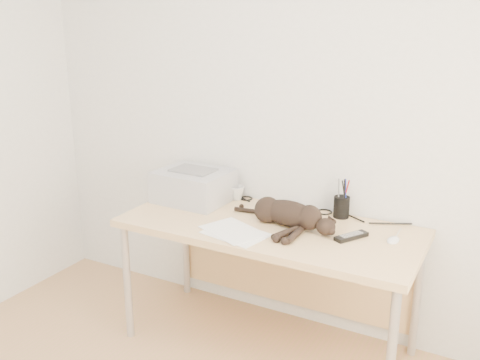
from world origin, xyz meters
The scene contains 11 objects.
wall_back centered at (0.00, 1.75, 1.30)m, with size 3.50×3.50×0.00m, color white.
desk centered at (0.00, 1.48, 0.61)m, with size 1.60×0.70×0.74m.
printer centered at (-0.57, 1.53, 0.84)m, with size 0.43×0.37×0.20m.
papers centered at (-0.11, 1.20, 0.74)m, with size 0.40×0.33×0.01m.
cat centered at (0.08, 1.42, 0.80)m, with size 0.64×0.34×0.15m.
mug centered at (-0.35, 1.67, 0.78)m, with size 0.09×0.09×0.08m, color silver.
pen_cup centered at (0.30, 1.68, 0.80)m, with size 0.09×0.09×0.22m.
remote_grey centered at (0.00, 1.64, 0.75)m, with size 0.05×0.19×0.02m, color slate.
remote_black centered at (0.44, 1.42, 0.75)m, with size 0.05×0.19×0.02m, color black.
mouse centered at (0.64, 1.48, 0.76)m, with size 0.06×0.10×0.03m, color white.
cable_tangle centered at (0.00, 1.70, 0.75)m, with size 1.36×0.09×0.01m, color black, non-canonical shape.
Camera 1 is at (1.13, -1.03, 1.80)m, focal length 40.00 mm.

